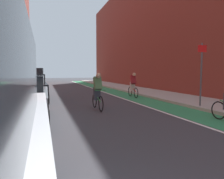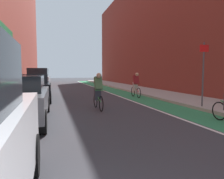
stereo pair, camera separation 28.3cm
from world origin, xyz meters
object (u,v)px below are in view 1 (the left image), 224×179
Objects in this scene: street_sign_post at (201,69)px; parked_sedan_gray at (16,99)px; parked_suv_silver at (34,79)px; cyclist_trailing at (97,91)px; cyclist_far at (133,84)px; parked_sedan_black at (29,87)px.

parked_sedan_gray is at bearing -176.61° from street_sign_post.
parked_suv_silver is at bearing 90.00° from parked_sedan_gray.
street_sign_post is (7.51, 0.44, 1.00)m from parked_sedan_gray.
cyclist_trailing is 5.08m from cyclist_far.
cyclist_trailing reaches higher than parked_sedan_gray.
parked_suv_silver is at bearing 106.52° from cyclist_trailing.
parked_sedan_gray is at bearing -139.31° from cyclist_far.
cyclist_trailing is at bearing -131.12° from cyclist_far.
parked_sedan_gray is 3.50m from cyclist_trailing.
parked_sedan_black is 5.00m from cyclist_trailing.
cyclist_trailing is at bearing 164.37° from street_sign_post.
street_sign_post reaches higher than parked_sedan_black.
parked_sedan_black is 2.78× the size of cyclist_trailing.
parked_suv_silver reaches higher than parked_sedan_gray.
cyclist_trailing is at bearing -73.48° from parked_suv_silver.
street_sign_post is (7.50, -5.18, 1.00)m from parked_sedan_black.
street_sign_post reaches higher than parked_sedan_gray.
parked_sedan_black is at bearing -89.97° from parked_suv_silver.
cyclist_far reaches higher than parked_sedan_black.
cyclist_far is at bearing -45.53° from parked_suv_silver.
parked_suv_silver reaches higher than parked_sedan_black.
parked_suv_silver reaches higher than cyclist_far.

